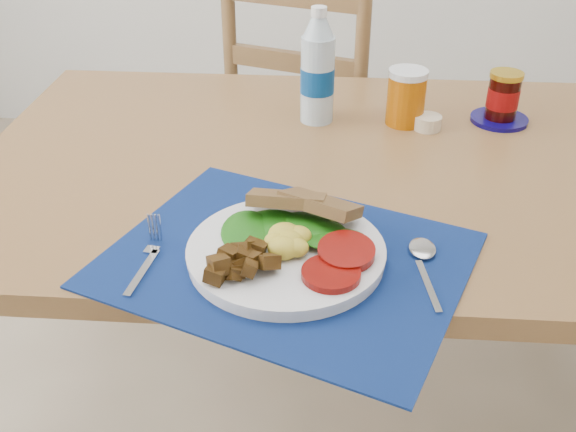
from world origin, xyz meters
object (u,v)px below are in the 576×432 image
object	(u,v)px
water_bottle	(318,72)
juice_glass	(406,99)
jam_on_saucer	(502,100)
chair_far	(309,100)
breakfast_plate	(282,249)

from	to	relation	value
water_bottle	juice_glass	distance (m)	0.19
jam_on_saucer	chair_far	bearing A→B (deg)	131.67
chair_far	jam_on_saucer	world-z (taller)	chair_far
water_bottle	jam_on_saucer	world-z (taller)	water_bottle
water_bottle	juice_glass	bearing A→B (deg)	-0.77
juice_glass	breakfast_plate	bearing A→B (deg)	-112.62
juice_glass	jam_on_saucer	xyz separation A→B (m)	(0.20, 0.02, -0.01)
breakfast_plate	water_bottle	bearing A→B (deg)	99.16
chair_far	juice_glass	xyz separation A→B (m)	(0.22, -0.51, 0.21)
jam_on_saucer	breakfast_plate	bearing A→B (deg)	-127.62
water_bottle	chair_far	bearing A→B (deg)	94.30
chair_far	juice_glass	bearing A→B (deg)	132.98
chair_far	breakfast_plate	world-z (taller)	chair_far
water_bottle	juice_glass	size ratio (longest dim) A/B	2.18
chair_far	breakfast_plate	xyz separation A→B (m)	(0.01, -1.03, 0.18)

